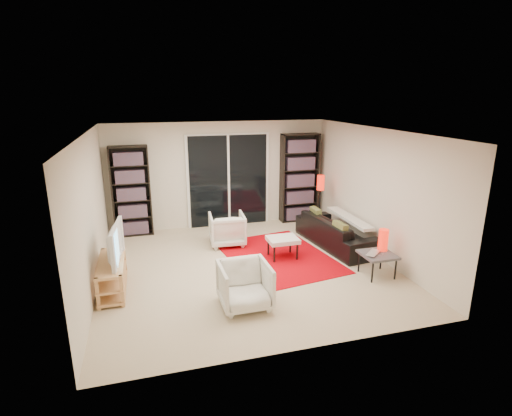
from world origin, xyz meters
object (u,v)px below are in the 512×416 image
object	(u,v)px
bookshelf_right	(299,178)
sofa	(336,232)
armchair_back	(227,229)
armchair_front	(245,285)
tv_stand	(112,275)
side_table	(378,256)
ottoman	(283,240)
floor_lamp	(320,189)
bookshelf_left	(131,192)

from	to	relation	value
bookshelf_right	sofa	distance (m)	1.95
bookshelf_right	armchair_back	world-z (taller)	bookshelf_right
armchair_back	armchair_front	xyz separation A→B (m)	(-0.26, -2.52, 0.01)
tv_stand	side_table	distance (m)	4.34
tv_stand	sofa	size ratio (longest dim) A/B	0.61
ottoman	floor_lamp	world-z (taller)	floor_lamp
side_table	armchair_front	bearing A→B (deg)	-171.02
bookshelf_right	floor_lamp	world-z (taller)	bookshelf_right
bookshelf_left	tv_stand	distance (m)	2.72
bookshelf_right	armchair_back	size ratio (longest dim) A/B	2.93
bookshelf_left	sofa	distance (m)	4.40
bookshelf_right	tv_stand	size ratio (longest dim) A/B	1.72
armchair_front	ottoman	size ratio (longest dim) A/B	1.31
sofa	ottoman	xyz separation A→B (m)	(-1.26, -0.31, 0.05)
bookshelf_right	side_table	world-z (taller)	bookshelf_right
floor_lamp	ottoman	bearing A→B (deg)	-134.62
side_table	sofa	bearing A→B (deg)	90.98
armchair_back	floor_lamp	world-z (taller)	floor_lamp
bookshelf_left	bookshelf_right	distance (m)	3.85
side_table	floor_lamp	bearing A→B (deg)	87.96
ottoman	tv_stand	bearing A→B (deg)	-170.41
bookshelf_left	sofa	world-z (taller)	bookshelf_left
tv_stand	floor_lamp	size ratio (longest dim) A/B	0.98
bookshelf_left	armchair_front	size ratio (longest dim) A/B	2.67
bookshelf_left	sofa	xyz separation A→B (m)	(3.97, -1.79, -0.68)
armchair_front	side_table	xyz separation A→B (m)	(2.41, 0.38, 0.03)
bookshelf_left	tv_stand	size ratio (longest dim) A/B	1.60
sofa	side_table	xyz separation A→B (m)	(0.03, -1.47, 0.07)
tv_stand	armchair_front	xyz separation A→B (m)	(1.88, -1.03, 0.07)
tv_stand	armchair_front	world-z (taller)	armchair_front
bookshelf_left	armchair_back	bearing A→B (deg)	-31.42
sofa	ottoman	distance (m)	1.30
sofa	armchair_back	bearing A→B (deg)	65.33
armchair_front	side_table	size ratio (longest dim) A/B	1.35
tv_stand	sofa	world-z (taller)	sofa
armchair_front	ottoman	bearing A→B (deg)	53.20
ottoman	armchair_front	bearing A→B (deg)	-126.09
bookshelf_right	armchair_front	xyz separation A→B (m)	(-2.27, -3.64, -0.72)
bookshelf_left	ottoman	xyz separation A→B (m)	(2.70, -2.10, -0.63)
armchair_back	armchair_front	distance (m)	2.53
floor_lamp	side_table	bearing A→B (deg)	-92.04
armchair_back	ottoman	world-z (taller)	armchair_back
tv_stand	side_table	bearing A→B (deg)	-8.64
armchair_front	bookshelf_left	bearing A→B (deg)	112.72
tv_stand	ottoman	xyz separation A→B (m)	(3.00, 0.51, 0.08)
sofa	floor_lamp	xyz separation A→B (m)	(0.12, 1.09, 0.64)
tv_stand	sofa	distance (m)	4.35
armchair_front	floor_lamp	world-z (taller)	floor_lamp
bookshelf_right	armchair_front	bearing A→B (deg)	-121.96
sofa	floor_lamp	size ratio (longest dim) A/B	1.62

